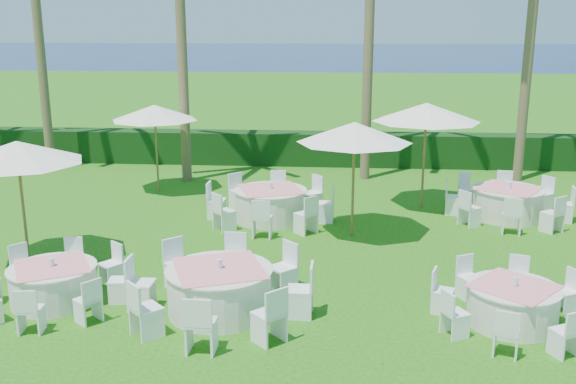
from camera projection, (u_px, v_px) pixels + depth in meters
name	position (u px, v px, depth m)	size (l,w,h in m)	color
ground	(245.00, 293.00, 12.48)	(120.00, 120.00, 0.00)	#1B520E
hedge	(291.00, 148.00, 23.90)	(34.00, 1.00, 1.20)	black
ocean	(330.00, 55.00, 110.86)	(260.00, 260.00, 0.00)	#061544
banquet_table_a	(53.00, 283.00, 11.99)	(2.85, 2.85, 0.87)	silver
banquet_table_b	(220.00, 289.00, 11.55)	(3.38, 3.38, 1.02)	silver
banquet_table_c	(513.00, 304.00, 11.12)	(2.74, 2.74, 0.86)	silver
banquet_table_e	(270.00, 204.00, 17.07)	(3.39, 3.39, 1.02)	silver
banquet_table_f	(508.00, 202.00, 17.26)	(3.29, 3.29, 0.99)	silver
umbrella_a	(17.00, 152.00, 13.43)	(2.74, 2.74, 2.71)	brown
umbrella_b	(354.00, 132.00, 15.23)	(2.77, 2.77, 2.83)	brown
umbrella_c	(155.00, 113.00, 19.54)	(2.65, 2.65, 2.71)	brown
umbrella_d	(426.00, 112.00, 17.66)	(2.99, 2.99, 2.99)	brown
palm_a	(37.00, 17.00, 21.97)	(4.36, 4.26, 9.73)	brown
palm_b	(182.00, 42.00, 20.38)	(4.12, 4.40, 8.16)	brown
palm_d	(532.00, 21.00, 20.27)	(4.34, 4.30, 9.42)	brown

